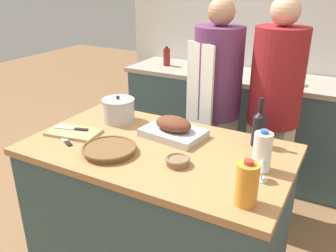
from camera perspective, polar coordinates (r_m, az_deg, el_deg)
kitchen_island at (r=2.23m, az=-1.63°, el=-13.32°), size 1.49×0.86×0.86m
back_counter at (r=3.44m, az=11.07°, el=0.60°), size 2.14×0.60×0.94m
back_wall at (r=3.56m, az=13.90°, el=14.59°), size 2.64×0.10×2.55m
roasting_pan at (r=2.12m, az=0.86°, el=-0.50°), size 0.39×0.29×0.13m
wicker_basket at (r=1.96m, az=-9.40°, el=-3.68°), size 0.30×0.30×0.04m
cutting_board at (r=2.24m, az=-14.90°, el=-1.00°), size 0.34×0.23×0.02m
stock_pot at (r=2.36m, az=-7.93°, el=2.55°), size 0.21×0.21×0.18m
mixing_bowl at (r=1.81m, az=1.55°, el=-5.60°), size 0.13×0.13×0.04m
juice_jug at (r=1.52m, az=12.53°, el=-9.06°), size 0.10×0.10×0.21m
milk_jug at (r=1.79m, az=14.88°, el=-3.98°), size 0.09×0.09×0.22m
wine_bottle_green at (r=2.05m, az=14.35°, el=-0.18°), size 0.07×0.07×0.28m
wine_glass_left at (r=1.71m, az=14.92°, el=-6.04°), size 0.07×0.07×0.12m
knife_chef at (r=2.27m, az=-15.12°, el=-0.41°), size 0.22×0.09×0.01m
knife_paring at (r=2.16m, az=-16.11°, el=-2.25°), size 0.17×0.11×0.01m
stand_mixer at (r=3.09m, az=15.98°, el=9.31°), size 0.18×0.14×0.32m
condiment_bottle_tall at (r=3.54m, az=-0.21°, el=11.03°), size 0.07×0.07×0.19m
condiment_bottle_short at (r=3.47m, az=4.07°, el=10.45°), size 0.05×0.05×0.15m
person_cook_aproned at (r=2.67m, az=7.72°, el=4.04°), size 0.38×0.40×1.63m
person_cook_guest at (r=2.59m, az=16.61°, el=2.92°), size 0.36×0.36×1.65m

